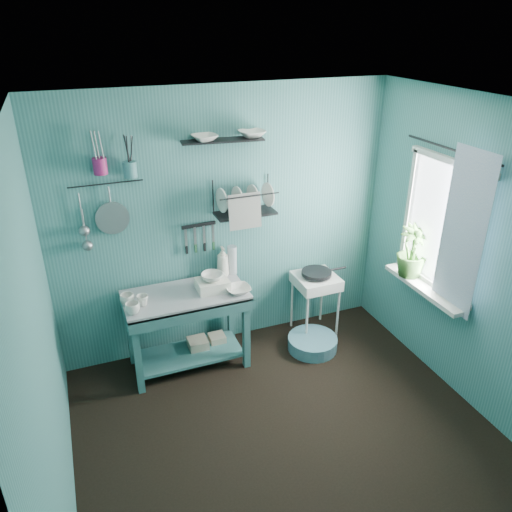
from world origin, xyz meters
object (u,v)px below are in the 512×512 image
object	(u,v)px
mug_right	(127,299)
utensil_cup_magenta	(100,166)
hotplate_stand	(315,304)
water_bottle	(232,260)
wash_tub	(213,285)
frying_pan	(317,273)
storage_tin_small	(217,344)
utensil_cup_teal	(130,169)
storage_tin_large	(198,349)
floor_basin	(312,343)
soap_bottle	(223,262)
work_counter	(188,330)
mug_left	(133,308)
potted_plant	(412,251)
dish_rack	(245,197)
colander	(112,218)
mug_mid	(143,300)

from	to	relation	value
mug_right	utensil_cup_magenta	world-z (taller)	utensil_cup_magenta
hotplate_stand	utensil_cup_magenta	distance (m)	2.49
water_bottle	hotplate_stand	world-z (taller)	water_bottle
wash_tub	hotplate_stand	distance (m)	1.21
wash_tub	mug_right	bearing A→B (deg)	178.47
frying_pan	storage_tin_small	size ratio (longest dim) A/B	1.50
wash_tub	utensil_cup_teal	bearing A→B (deg)	156.76
water_bottle	storage_tin_large	size ratio (longest dim) A/B	1.27
water_bottle	storage_tin_large	distance (m)	0.92
floor_basin	storage_tin_small	bearing A→B (deg)	162.20
water_bottle	utensil_cup_teal	xyz separation A→B (m)	(-0.85, 0.01, 0.96)
soap_bottle	utensil_cup_teal	size ratio (longest dim) A/B	2.30
hotplate_stand	storage_tin_small	xyz separation A→B (m)	(-1.05, 0.02, -0.23)
work_counter	soap_bottle	world-z (taller)	soap_bottle
soap_bottle	mug_left	bearing A→B (deg)	-158.20
work_counter	potted_plant	distance (m)	2.17
work_counter	mug_right	bearing A→B (deg)	178.27
mug_right	hotplate_stand	xyz separation A→B (m)	(1.85, 0.06, -0.49)
water_bottle	dish_rack	world-z (taller)	dish_rack
mug_right	dish_rack	bearing A→B (deg)	8.87
storage_tin_small	colander	bearing A→B (deg)	167.62
colander	floor_basin	size ratio (longest dim) A/B	0.57
soap_bottle	work_counter	bearing A→B (deg)	-154.54
hotplate_stand	colander	bearing A→B (deg)	-177.59
dish_rack	colander	xyz separation A→B (m)	(-1.16, 0.08, -0.06)
utensil_cup_magenta	potted_plant	distance (m)	2.79
mug_left	utensil_cup_teal	distance (m)	1.13
storage_tin_large	mug_left	bearing A→B (deg)	-160.10
hotplate_stand	dish_rack	bearing A→B (deg)	179.11
dish_rack	utensil_cup_magenta	xyz separation A→B (m)	(-1.20, 0.05, 0.39)
mug_left	mug_right	world-z (taller)	same
colander	storage_tin_small	bearing A→B (deg)	-12.38
utensil_cup_teal	mug_mid	bearing A→B (deg)	-100.18
hotplate_stand	utensil_cup_teal	xyz separation A→B (m)	(-1.68, 0.17, 1.55)
storage_tin_large	frying_pan	bearing A→B (deg)	0.58
wash_tub	floor_basin	distance (m)	1.23
mug_left	storage_tin_large	world-z (taller)	mug_left
water_bottle	frying_pan	size ratio (longest dim) A/B	0.93
mug_left	water_bottle	xyz separation A→B (m)	(1.00, 0.38, 0.09)
colander	floor_basin	world-z (taller)	colander
hotplate_stand	water_bottle	bearing A→B (deg)	177.65
dish_rack	utensil_cup_magenta	world-z (taller)	utensil_cup_magenta
utensil_cup_teal	potted_plant	world-z (taller)	utensil_cup_teal
utensil_cup_teal	potted_plant	xyz separation A→B (m)	(2.32, -0.75, -0.80)
mug_right	storage_tin_large	size ratio (longest dim) A/B	0.56
mug_mid	dish_rack	world-z (taller)	dish_rack
hotplate_stand	storage_tin_small	world-z (taller)	hotplate_stand
hotplate_stand	colander	world-z (taller)	colander
utensil_cup_teal	floor_basin	xyz separation A→B (m)	(1.53, -0.44, -1.81)
mug_mid	soap_bottle	bearing A→B (deg)	18.00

